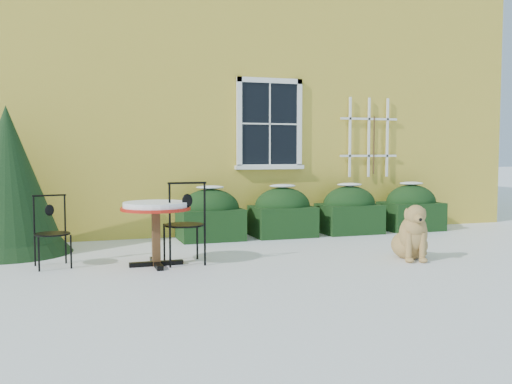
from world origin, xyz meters
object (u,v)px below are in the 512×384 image
object	(u,v)px
patio_chair_far	(52,231)
dog	(412,237)
evergreen_shrub	(8,194)
patio_chair_near	(185,223)
bistro_table	(156,213)

from	to	relation	value
patio_chair_far	dog	world-z (taller)	patio_chair_far
evergreen_shrub	patio_chair_near	xyz separation A→B (m)	(2.27, -1.56, -0.32)
evergreen_shrub	patio_chair_near	world-z (taller)	evergreen_shrub
bistro_table	patio_chair_near	distance (m)	0.40
evergreen_shrub	dog	bearing A→B (deg)	-22.98
patio_chair_far	evergreen_shrub	bearing A→B (deg)	106.97
bistro_table	dog	bearing A→B (deg)	-11.09
bistro_table	patio_chair_far	world-z (taller)	patio_chair_far
bistro_table	patio_chair_far	xyz separation A→B (m)	(-1.28, 0.35, -0.23)
evergreen_shrub	patio_chair_near	size ratio (longest dim) A/B	1.96
patio_chair_far	patio_chair_near	bearing A→B (deg)	-21.58
patio_chair_near	dog	bearing A→B (deg)	167.13
dog	patio_chair_far	bearing A→B (deg)	-174.35
patio_chair_near	patio_chair_far	distance (m)	1.69
evergreen_shrub	patio_chair_near	bearing A→B (deg)	-34.60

